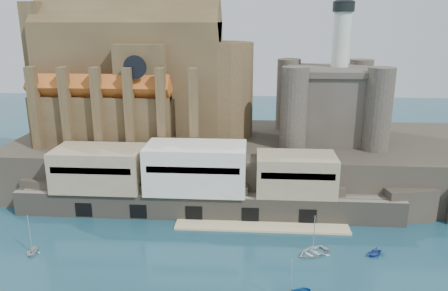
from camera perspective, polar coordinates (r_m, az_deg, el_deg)
ground at (r=61.60m, az=3.23°, el=-18.16°), size 300.00×300.00×0.00m
promontory at (r=94.98m, az=3.50°, el=-2.05°), size 100.00×36.00×10.00m
quay at (r=79.94m, az=-3.81°, el=-4.80°), size 70.00×12.00×13.05m
church at (r=96.60m, az=-10.81°, el=8.50°), size 47.00×25.93×30.51m
castle_keep at (r=94.67m, az=13.60°, el=5.83°), size 21.20×21.20×29.30m
boat_4 at (r=75.26m, az=-23.72°, el=-12.76°), size 2.77×1.82×3.07m
boat_6 at (r=70.47m, az=11.51°, el=-13.67°), size 3.27×3.83×5.50m
boat_7 at (r=72.51m, az=19.09°, el=-13.38°), size 2.95×3.19×3.16m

